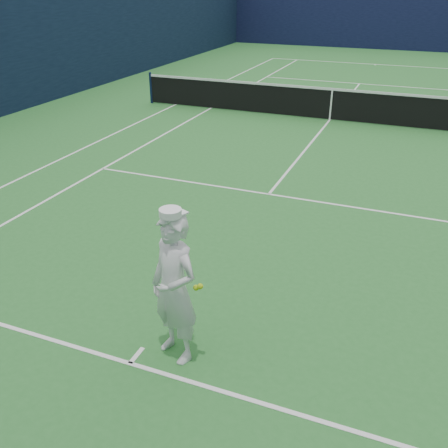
% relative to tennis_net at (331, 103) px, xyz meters
% --- Properties ---
extents(ground, '(80.00, 80.00, 0.00)m').
position_rel_tennis_net_xyz_m(ground, '(0.00, 0.00, -0.55)').
color(ground, '#296D2C').
rests_on(ground, ground).
extents(court_markings, '(11.03, 23.83, 0.01)m').
position_rel_tennis_net_xyz_m(court_markings, '(0.00, 0.00, -0.55)').
color(court_markings, white).
rests_on(court_markings, ground).
extents(windscreen_fence, '(20.12, 36.12, 4.00)m').
position_rel_tennis_net_xyz_m(windscreen_fence, '(0.00, 0.00, 1.45)').
color(windscreen_fence, black).
rests_on(windscreen_fence, ground).
extents(tennis_net, '(12.88, 0.09, 1.07)m').
position_rel_tennis_net_xyz_m(tennis_net, '(0.00, 0.00, 0.00)').
color(tennis_net, '#141E4C').
rests_on(tennis_net, ground).
extents(tennis_player, '(0.80, 0.74, 1.93)m').
position_rel_tennis_net_xyz_m(tennis_player, '(0.44, -11.51, 0.39)').
color(tennis_player, silver).
rests_on(tennis_player, ground).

